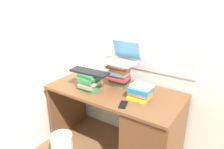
# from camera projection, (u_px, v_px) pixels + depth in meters

# --- Properties ---
(ground_plane) EXTENTS (6.00, 6.00, 0.00)m
(ground_plane) POSITION_uv_depth(u_px,v_px,m) (114.00, 147.00, 2.58)
(ground_plane) COLOR brown
(wall_back) EXTENTS (6.00, 0.06, 2.60)m
(wall_back) POSITION_uv_depth(u_px,v_px,m) (134.00, 32.00, 2.41)
(wall_back) COLOR silver
(wall_back) RESTS_ON ground
(wall_left) EXTENTS (0.05, 6.00, 2.60)m
(wall_left) POSITION_uv_depth(u_px,v_px,m) (57.00, 30.00, 2.51)
(wall_left) COLOR silver
(wall_left) RESTS_ON ground
(desk) EXTENTS (1.42, 0.69, 0.75)m
(desk) POSITION_uv_depth(u_px,v_px,m) (143.00, 129.00, 2.23)
(desk) COLOR brown
(desk) RESTS_ON ground
(book_stack_tall) EXTENTS (0.25, 0.21, 0.25)m
(book_stack_tall) POSITION_uv_depth(u_px,v_px,m) (119.00, 74.00, 2.39)
(book_stack_tall) COLOR gray
(book_stack_tall) RESTS_ON desk
(book_stack_keyboard_riser) EXTENTS (0.23, 0.21, 0.18)m
(book_stack_keyboard_riser) POSITION_uv_depth(u_px,v_px,m) (89.00, 81.00, 2.31)
(book_stack_keyboard_riser) COLOR #338C4C
(book_stack_keyboard_riser) RESTS_ON desk
(book_stack_side) EXTENTS (0.23, 0.19, 0.15)m
(book_stack_side) POSITION_uv_depth(u_px,v_px,m) (140.00, 92.00, 2.11)
(book_stack_side) COLOR yellow
(book_stack_side) RESTS_ON desk
(laptop) EXTENTS (0.33, 0.31, 0.23)m
(laptop) POSITION_uv_depth(u_px,v_px,m) (122.00, 57.00, 2.37)
(laptop) COLOR #B7BABF
(laptop) RESTS_ON book_stack_tall
(keyboard) EXTENTS (0.43, 0.17, 0.02)m
(keyboard) POSITION_uv_depth(u_px,v_px,m) (89.00, 72.00, 2.27)
(keyboard) COLOR black
(keyboard) RESTS_ON book_stack_keyboard_riser
(computer_mouse) EXTENTS (0.06, 0.10, 0.04)m
(computer_mouse) POSITION_uv_depth(u_px,v_px,m) (131.00, 93.00, 2.20)
(computer_mouse) COLOR #A5A8AD
(computer_mouse) RESTS_ON desk
(mug) EXTENTS (0.12, 0.09, 0.09)m
(mug) POSITION_uv_depth(u_px,v_px,m) (84.00, 75.00, 2.60)
(mug) COLOR #B23F33
(mug) RESTS_ON desk
(cell_phone) EXTENTS (0.11, 0.15, 0.01)m
(cell_phone) POSITION_uv_depth(u_px,v_px,m) (123.00, 105.00, 2.01)
(cell_phone) COLOR black
(cell_phone) RESTS_ON desk
(wastebasket) EXTENTS (0.23, 0.23, 0.31)m
(wastebasket) POSITION_uv_depth(u_px,v_px,m) (62.00, 148.00, 2.34)
(wastebasket) COLOR silver
(wastebasket) RESTS_ON ground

